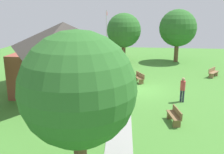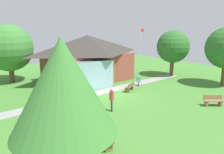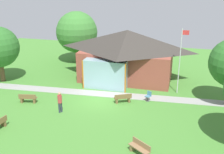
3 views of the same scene
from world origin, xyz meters
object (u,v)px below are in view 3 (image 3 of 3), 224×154
at_px(flagpole, 180,59).
at_px(bench_rear_near_path, 123,98).
at_px(bench_front_right, 140,148).
at_px(tree_behind_pavilion_left, 77,32).
at_px(bench_mid_left, 28,99).
at_px(patio_chair_lawn_spare, 148,96).
at_px(pavilion, 126,54).
at_px(visitor_strolling_lawn, 60,101).

height_order(flagpole, bench_rear_near_path, flagpole).
distance_m(flagpole, bench_front_right, 10.91).
bearing_deg(tree_behind_pavilion_left, bench_mid_left, -88.02).
distance_m(bench_front_right, patio_chair_lawn_spare, 7.91).
bearing_deg(pavilion, patio_chair_lawn_spare, -58.65).
height_order(pavilion, bench_mid_left, pavilion).
bearing_deg(tree_behind_pavilion_left, bench_front_right, -58.01).
distance_m(bench_rear_near_path, visitor_strolling_lawn, 5.41).
bearing_deg(bench_mid_left, tree_behind_pavilion_left, 80.47).
relative_size(flagpole, tree_behind_pavilion_left, 0.95).
relative_size(pavilion, patio_chair_lawn_spare, 11.94).
bearing_deg(pavilion, flagpole, -25.74).
bearing_deg(visitor_strolling_lawn, tree_behind_pavilion_left, 52.31).
xyz_separation_m(bench_mid_left, bench_rear_near_path, (7.89, 2.12, 0.00)).
height_order(bench_rear_near_path, tree_behind_pavilion_left, tree_behind_pavilion_left).
xyz_separation_m(flagpole, bench_front_right, (-1.86, -10.34, -2.92)).
xyz_separation_m(bench_rear_near_path, visitor_strolling_lawn, (-4.44, -3.04, 0.62)).
bearing_deg(visitor_strolling_lawn, bench_rear_near_path, -19.20).
bearing_deg(bench_mid_left, pavilion, 38.69).
height_order(pavilion, patio_chair_lawn_spare, pavilion).
relative_size(bench_rear_near_path, visitor_strolling_lawn, 0.88).
xyz_separation_m(flagpole, bench_mid_left, (-12.37, -5.55, -2.92)).
height_order(flagpole, patio_chair_lawn_spare, flagpole).
height_order(bench_rear_near_path, patio_chair_lawn_spare, patio_chair_lawn_spare).
bearing_deg(bench_front_right, tree_behind_pavilion_left, -22.30).
distance_m(pavilion, bench_rear_near_path, 6.60).
relative_size(flagpole, bench_rear_near_path, 3.95).
height_order(pavilion, tree_behind_pavilion_left, tree_behind_pavilion_left).
xyz_separation_m(bench_front_right, patio_chair_lawn_spare, (-0.55, 7.89, 0.01)).
height_order(pavilion, bench_front_right, pavilion).
distance_m(flagpole, visitor_strolling_lawn, 11.25).
height_order(flagpole, bench_front_right, flagpole).
distance_m(bench_mid_left, bench_front_right, 11.56).
height_order(patio_chair_lawn_spare, tree_behind_pavilion_left, tree_behind_pavilion_left).
bearing_deg(visitor_strolling_lawn, flagpole, -17.68).
xyz_separation_m(bench_mid_left, visitor_strolling_lawn, (3.45, -0.92, 0.62)).
bearing_deg(bench_mid_left, bench_front_right, -36.03).
bearing_deg(bench_mid_left, bench_rear_near_path, 3.55).
height_order(pavilion, flagpole, flagpole).
height_order(bench_mid_left, tree_behind_pavilion_left, tree_behind_pavilion_left).
xyz_separation_m(bench_rear_near_path, bench_front_right, (2.62, -6.92, 0.00)).
bearing_deg(bench_rear_near_path, visitor_strolling_lawn, -172.78).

